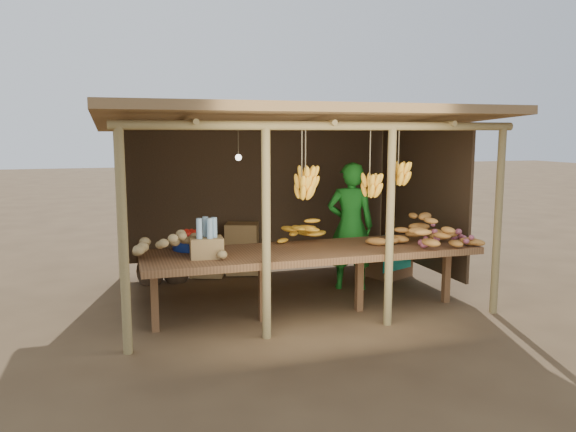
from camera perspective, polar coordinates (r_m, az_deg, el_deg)
name	(u,v)px	position (r m, az deg, el deg)	size (l,w,h in m)	color
ground	(288,294)	(7.57, 0.00, -7.89)	(60.00, 60.00, 0.00)	brown
stall_structure	(289,149)	(7.31, 0.08, 6.81)	(4.70, 3.50, 2.43)	#937D4C
counter	(312,254)	(6.51, 2.49, -3.87)	(3.90, 1.05, 0.80)	brown
potato_heap	(172,243)	(6.02, -11.66, -2.67)	(1.04, 0.62, 0.37)	#9F8452
sweet_potato_heap	(426,231)	(6.84, 13.82, -1.44)	(1.14, 0.69, 0.36)	#B6752E
onion_heap	(444,231)	(6.92, 15.57, -1.46)	(0.72, 0.43, 0.35)	#A55063
banana_pile	(304,228)	(6.87, 1.65, -1.22)	(0.68, 0.41, 0.35)	yellow
tomato_basin	(192,241)	(6.55, -9.77, -2.54)	(0.43, 0.43, 0.23)	navy
bottle_box	(206,242)	(6.08, -8.29, -2.64)	(0.36, 0.30, 0.44)	#9F7A47
vendor	(350,226)	(7.69, 6.36, -1.03)	(0.63, 0.42, 1.74)	#19721D
tarp_crate	(389,256)	(8.52, 10.21, -4.06)	(0.78, 0.74, 0.74)	brown
carton_stack	(231,253)	(8.49, -5.84, -3.79)	(1.10, 0.51, 0.76)	#9F7A47
burlap_sacks	(163,267)	(8.25, -12.54, -5.07)	(0.75, 0.39, 0.53)	#463320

